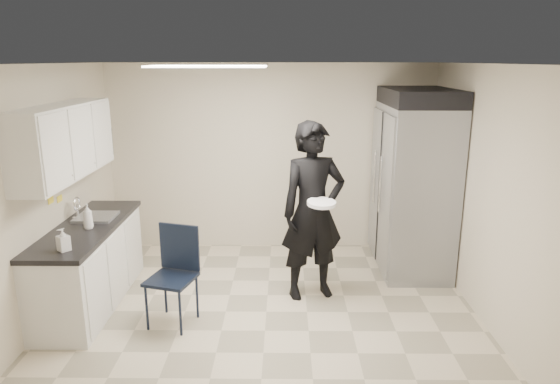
{
  "coord_description": "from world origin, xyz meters",
  "views": [
    {
      "loc": [
        0.19,
        -4.87,
        2.64
      ],
      "look_at": [
        0.15,
        0.2,
        1.29
      ],
      "focal_mm": 32.0,
      "sensor_mm": 36.0,
      "label": 1
    }
  ],
  "objects_px": {
    "lower_counter": "(90,267)",
    "folding_chair": "(171,279)",
    "commercial_fridge": "(413,189)",
    "man_tuxedo": "(313,212)"
  },
  "relations": [
    {
      "from": "lower_counter",
      "to": "folding_chair",
      "type": "distance_m",
      "value": 1.1
    },
    {
      "from": "lower_counter",
      "to": "commercial_fridge",
      "type": "relative_size",
      "value": 0.9
    },
    {
      "from": "commercial_fridge",
      "to": "folding_chair",
      "type": "distance_m",
      "value": 3.22
    },
    {
      "from": "lower_counter",
      "to": "man_tuxedo",
      "type": "relative_size",
      "value": 0.95
    },
    {
      "from": "folding_chair",
      "to": "lower_counter",
      "type": "bearing_deg",
      "value": 172.0
    },
    {
      "from": "commercial_fridge",
      "to": "folding_chair",
      "type": "height_order",
      "value": "commercial_fridge"
    },
    {
      "from": "folding_chair",
      "to": "man_tuxedo",
      "type": "distance_m",
      "value": 1.69
    },
    {
      "from": "lower_counter",
      "to": "folding_chair",
      "type": "xyz_separation_m",
      "value": [
        1.0,
        -0.45,
        0.06
      ]
    },
    {
      "from": "lower_counter",
      "to": "man_tuxedo",
      "type": "height_order",
      "value": "man_tuxedo"
    },
    {
      "from": "lower_counter",
      "to": "commercial_fridge",
      "type": "bearing_deg",
      "value": 15.88
    }
  ]
}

